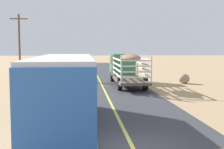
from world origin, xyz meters
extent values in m
cube|color=#3F7F4C|center=(2.37, 21.65, 1.82)|extent=(2.50, 2.20, 2.20)
cube|color=#192333|center=(2.37, 21.65, 2.27)|extent=(2.53, 1.54, 0.70)
cube|color=brown|center=(2.37, 16.25, 0.72)|extent=(2.50, 6.40, 0.24)
cylinder|color=silver|center=(1.18, 19.39, 1.94)|extent=(0.12, 0.12, 2.20)
cylinder|color=silver|center=(3.56, 19.39, 1.94)|extent=(0.12, 0.12, 2.20)
cylinder|color=silver|center=(1.18, 13.11, 1.94)|extent=(0.12, 0.12, 2.20)
cylinder|color=silver|center=(3.56, 13.11, 1.94)|extent=(0.12, 0.12, 2.20)
cube|color=silver|center=(1.16, 16.25, 1.28)|extent=(0.08, 6.30, 0.12)
cube|color=silver|center=(3.58, 16.25, 1.28)|extent=(0.08, 6.30, 0.12)
cube|color=silver|center=(2.37, 13.09, 1.28)|extent=(2.40, 0.08, 0.12)
cube|color=silver|center=(1.16, 16.25, 1.72)|extent=(0.08, 6.30, 0.12)
cube|color=silver|center=(3.58, 16.25, 1.72)|extent=(0.08, 6.30, 0.12)
cube|color=silver|center=(2.37, 13.09, 1.72)|extent=(2.40, 0.08, 0.12)
cube|color=silver|center=(1.16, 16.25, 2.16)|extent=(0.08, 6.30, 0.12)
cube|color=silver|center=(3.58, 16.25, 2.16)|extent=(0.08, 6.30, 0.12)
cube|color=silver|center=(2.37, 13.09, 2.16)|extent=(2.40, 0.08, 0.12)
cube|color=silver|center=(1.16, 16.25, 2.60)|extent=(0.08, 6.30, 0.12)
cube|color=silver|center=(3.58, 16.25, 2.60)|extent=(0.08, 6.30, 0.12)
cube|color=silver|center=(2.37, 13.09, 2.60)|extent=(2.40, 0.08, 0.12)
ellipsoid|color=#8C6B4C|center=(2.37, 16.25, 2.69)|extent=(1.75, 3.84, 0.70)
cylinder|color=black|center=(1.28, 21.65, 0.57)|extent=(0.32, 1.10, 1.10)
cylinder|color=black|center=(3.46, 21.65, 0.57)|extent=(0.32, 1.10, 1.10)
cylinder|color=black|center=(1.28, 14.97, 0.57)|extent=(0.32, 1.10, 1.10)
cylinder|color=black|center=(3.46, 14.97, 0.57)|extent=(0.32, 1.10, 1.10)
cube|color=#3872C6|center=(-2.62, 3.49, 1.72)|extent=(2.50, 10.00, 2.70)
cube|color=white|center=(-2.62, 3.49, 3.15)|extent=(2.45, 9.80, 0.16)
cube|color=#192333|center=(-2.62, 3.49, 2.19)|extent=(2.54, 9.20, 0.80)
cube|color=silver|center=(-2.62, 3.49, 0.57)|extent=(2.53, 9.80, 0.36)
cylinder|color=black|center=(-3.72, 6.74, 0.52)|extent=(0.30, 1.00, 1.00)
cylinder|color=black|center=(-1.52, 6.74, 0.52)|extent=(0.30, 1.00, 1.00)
cylinder|color=black|center=(-3.72, 0.24, 0.52)|extent=(0.30, 1.00, 1.00)
cylinder|color=black|center=(-1.52, 0.24, 0.52)|extent=(0.30, 1.00, 1.00)
cylinder|color=brown|center=(-9.80, 29.55, 3.90)|extent=(0.24, 0.24, 7.79)
cube|color=brown|center=(-9.80, 29.55, 7.19)|extent=(2.20, 0.14, 0.14)
ellipsoid|color=gray|center=(8.30, 19.34, 0.49)|extent=(1.12, 1.24, 0.99)
ellipsoid|color=#756656|center=(-8.73, 30.65, 0.45)|extent=(1.68, 1.53, 0.89)
camera|label=1|loc=(-1.77, -10.42, 3.66)|focal=49.17mm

